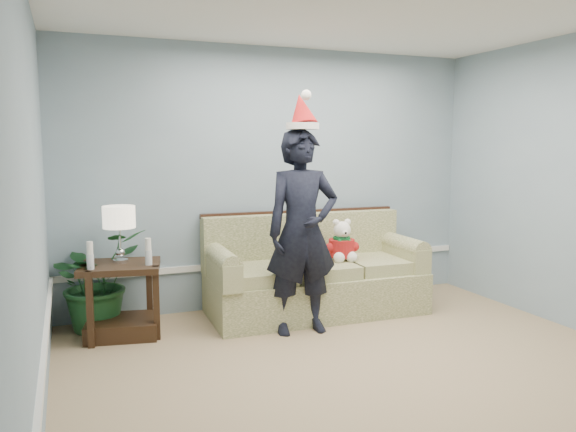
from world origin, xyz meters
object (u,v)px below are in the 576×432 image
(houseplant, at_px, (96,280))
(teddy_bear, at_px, (342,245))
(side_table, at_px, (122,308))
(man, at_px, (302,232))
(table_lamp, at_px, (119,219))
(sofa, at_px, (313,277))

(houseplant, bearing_deg, teddy_bear, -7.65)
(side_table, bearing_deg, man, -17.52)
(table_lamp, height_order, houseplant, table_lamp)
(table_lamp, distance_m, houseplant, 0.65)
(sofa, distance_m, teddy_bear, 0.44)
(side_table, distance_m, table_lamp, 0.79)
(houseplant, xyz_separation_m, teddy_bear, (2.36, -0.32, 0.22))
(teddy_bear, bearing_deg, sofa, 167.15)
(side_table, height_order, teddy_bear, teddy_bear)
(table_lamp, bearing_deg, man, -19.68)
(table_lamp, relative_size, teddy_bear, 1.17)
(side_table, height_order, man, man)
(teddy_bear, bearing_deg, table_lamp, -176.22)
(houseplant, xyz_separation_m, man, (1.73, -0.76, 0.46))
(side_table, xyz_separation_m, teddy_bear, (2.17, -0.05, 0.43))
(side_table, bearing_deg, houseplant, 125.56)
(sofa, height_order, side_table, sofa)
(sofa, xyz_separation_m, table_lamp, (-1.88, 0.01, 0.68))
(sofa, xyz_separation_m, man, (-0.35, -0.54, 0.56))
(sofa, xyz_separation_m, houseplant, (-2.09, 0.22, 0.10))
(side_table, xyz_separation_m, man, (1.54, -0.49, 0.67))
(man, distance_m, teddy_bear, 0.80)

